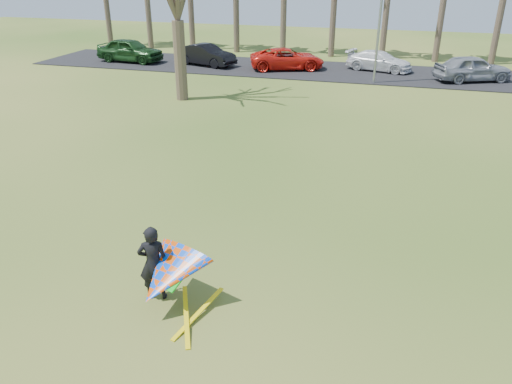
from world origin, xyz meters
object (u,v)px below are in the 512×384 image
(car_1, at_px, (206,55))
(kite_flyer, at_px, (165,274))
(car_0, at_px, (130,50))
(car_3, at_px, (379,61))
(streetlight, at_px, (384,8))
(car_2, at_px, (287,59))
(car_4, at_px, (473,68))

(car_1, height_order, kite_flyer, kite_flyer)
(car_0, height_order, car_3, car_0)
(streetlight, bearing_deg, kite_flyer, -97.19)
(car_0, height_order, car_2, car_0)
(car_2, bearing_deg, car_3, -98.53)
(car_1, xyz_separation_m, car_3, (12.27, 1.54, -0.09))
(streetlight, relative_size, car_3, 1.76)
(streetlight, xyz_separation_m, car_4, (5.77, 2.15, -3.60))
(car_2, bearing_deg, car_0, 71.95)
(car_2, relative_size, car_4, 1.09)
(car_1, relative_size, car_3, 1.00)
(car_4, bearing_deg, car_3, 49.44)
(car_0, bearing_deg, car_1, -83.37)
(kite_flyer, bearing_deg, car_1, 109.37)
(streetlight, bearing_deg, car_1, 168.94)
(car_1, bearing_deg, kite_flyer, -143.57)
(car_0, distance_m, car_3, 18.39)
(car_2, height_order, car_4, car_4)
(car_0, bearing_deg, streetlight, -92.31)
(car_2, relative_size, kite_flyer, 2.16)
(streetlight, xyz_separation_m, car_3, (-0.10, 3.96, -3.75))
(car_2, bearing_deg, streetlight, -132.89)
(car_0, relative_size, car_1, 1.11)
(car_1, distance_m, kite_flyer, 28.11)
(car_0, distance_m, car_2, 12.05)
(car_2, height_order, kite_flyer, kite_flyer)
(car_0, xyz_separation_m, kite_flyer, (15.37, -26.29, -0.06))
(streetlight, height_order, car_3, streetlight)
(car_4, xyz_separation_m, kite_flyer, (-8.81, -26.25, -0.01))
(car_0, height_order, car_1, car_0)
(kite_flyer, bearing_deg, streetlight, 82.81)
(car_1, relative_size, car_4, 0.96)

